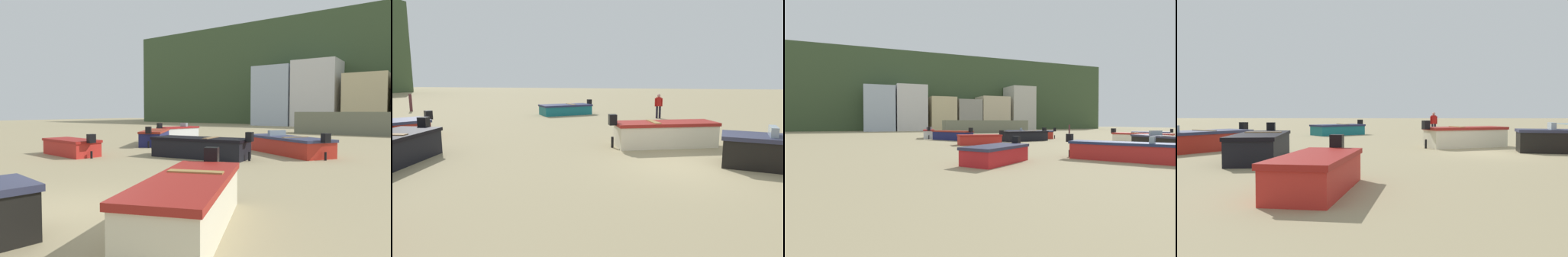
{
  "view_description": "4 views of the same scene",
  "coord_description": "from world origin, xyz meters",
  "views": [
    {
      "loc": [
        6.28,
        -4.23,
        2.11
      ],
      "look_at": [
        -3.27,
        9.47,
        1.29
      ],
      "focal_mm": 31.6,
      "sensor_mm": 36.0,
      "label": 1
    },
    {
      "loc": [
        -9.74,
        0.78,
        2.58
      ],
      "look_at": [
        -0.86,
        2.88,
        1.16
      ],
      "focal_mm": 29.18,
      "sensor_mm": 36.0,
      "label": 2
    },
    {
      "loc": [
        -16.22,
        -15.14,
        1.72
      ],
      "look_at": [
        -7.34,
        7.87,
        1.22
      ],
      "focal_mm": 26.78,
      "sensor_mm": 36.0,
      "label": 3
    },
    {
      "loc": [
        -16.84,
        4.56,
        1.71
      ],
      "look_at": [
        -1.22,
        4.94,
        1.04
      ],
      "focal_mm": 38.24,
      "sensor_mm": 36.0,
      "label": 4
    }
  ],
  "objects": [
    {
      "name": "boat_black_5",
      "position": [
        -2.52,
        8.8,
        0.47
      ],
      "size": [
        4.84,
        2.09,
        1.24
      ],
      "rotation": [
        0.0,
        0.0,
        1.69
      ],
      "color": "black",
      "rests_on": "ground"
    },
    {
      "name": "boat_teal_6",
      "position": [
        12.5,
        7.71,
        0.38
      ],
      "size": [
        3.63,
        3.92,
        1.06
      ],
      "rotation": [
        0.0,
        0.0,
        0.67
      ],
      "color": "#156B76",
      "rests_on": "ground"
    },
    {
      "name": "ground_plane",
      "position": [
        0.0,
        0.0,
        0.0
      ],
      "size": [
        160.0,
        160.0,
        0.0
      ],
      "primitive_type": "plane",
      "color": "#9A8C66"
    },
    {
      "name": "boat_red_2",
      "position": [
        -8.13,
        5.94,
        0.4
      ],
      "size": [
        3.69,
        1.77,
        1.11
      ],
      "rotation": [
        0.0,
        0.0,
        1.45
      ],
      "color": "red",
      "rests_on": "ground"
    },
    {
      "name": "beach_walker_distant",
      "position": [
        11.72,
        1.05,
        0.95
      ],
      "size": [
        0.43,
        0.53,
        1.62
      ],
      "rotation": [
        0.0,
        0.0,
        5.05
      ],
      "color": "black",
      "rests_on": "ground"
    },
    {
      "name": "boat_red_3",
      "position": [
        0.23,
        12.54,
        0.44
      ],
      "size": [
        5.23,
        4.26,
        1.18
      ],
      "rotation": [
        0.0,
        0.0,
        0.99
      ],
      "color": "red",
      "rests_on": "ground"
    },
    {
      "name": "boat_cream_1",
      "position": [
        2.73,
        0.68,
        0.49
      ],
      "size": [
        2.66,
        4.18,
        1.27
      ],
      "rotation": [
        0.0,
        0.0,
        3.51
      ],
      "color": "beige",
      "rests_on": "ground"
    }
  ]
}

